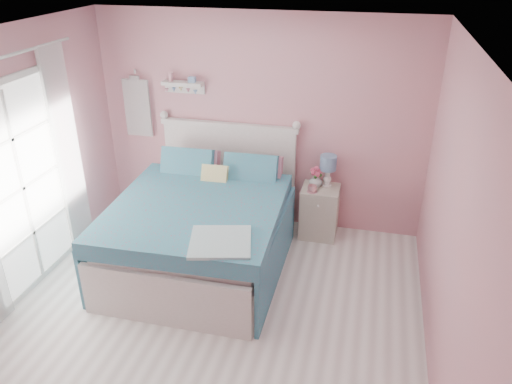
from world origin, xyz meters
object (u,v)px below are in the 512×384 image
at_px(teacup, 312,189).
at_px(table_lamp, 328,165).
at_px(nightstand, 319,211).
at_px(vase, 316,181).
at_px(bed, 203,228).

bearing_deg(teacup, table_lamp, 54.23).
height_order(nightstand, teacup, teacup).
distance_m(vase, teacup, 0.15).
bearing_deg(vase, table_lamp, 24.21).
distance_m(bed, nightstand, 1.48).
distance_m(table_lamp, teacup, 0.34).
bearing_deg(vase, teacup, -96.99).
bearing_deg(teacup, nightstand, 54.40).
bearing_deg(nightstand, table_lamp, 53.96).
relative_size(bed, vase, 13.83).
relative_size(table_lamp, teacup, 3.63).
xyz_separation_m(nightstand, table_lamp, (0.06, 0.08, 0.59)).
distance_m(bed, vase, 1.46).
xyz_separation_m(bed, vase, (1.11, 0.90, 0.29)).
bearing_deg(table_lamp, bed, -142.24).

